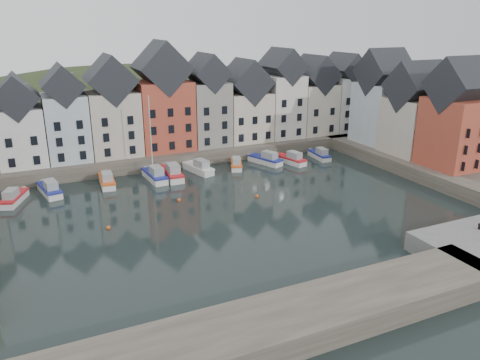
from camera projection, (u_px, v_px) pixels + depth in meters
ground at (231, 218)px, 56.27m from camera, size 260.00×260.00×0.00m
far_quay at (162, 151)px, 81.76m from camera, size 90.00×16.00×2.00m
right_quay at (439, 166)px, 73.21m from camera, size 14.00×54.00×2.00m
near_wall at (227, 341)px, 33.05m from camera, size 50.00×6.00×2.00m
hillside at (136, 203)px, 110.20m from camera, size 153.60×70.40×64.00m
far_terrace at (182, 107)px, 78.80m from camera, size 72.37×8.16×17.78m
right_terrace at (417, 111)px, 74.65m from camera, size 8.30×24.25×16.36m
mooring_buoys at (185, 207)px, 59.22m from camera, size 20.50×5.50×0.50m
boat_a at (14, 198)px, 60.83m from camera, size 3.78×6.14×2.25m
boat_b at (50, 190)px, 63.73m from camera, size 3.10×6.57×2.43m
boat_c at (107, 181)px, 67.33m from camera, size 2.33×6.30×2.37m
boat_d at (155, 175)px, 69.46m from camera, size 2.51×6.79×12.75m
boat_e at (172, 173)px, 70.40m from camera, size 2.47×7.10×2.69m
boat_f at (199, 168)px, 73.14m from camera, size 3.46×6.63×2.44m
boat_g at (236, 164)px, 75.50m from camera, size 3.66×5.73×2.11m
boat_h at (266, 160)px, 77.66m from camera, size 4.10×6.62×2.43m
boat_i at (291, 159)px, 77.91m from camera, size 3.29×6.39×2.35m
boat_j at (320, 155)px, 80.71m from camera, size 2.31×5.81×2.17m
mooring_bollard at (480, 226)px, 48.40m from camera, size 0.48×0.48×0.56m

